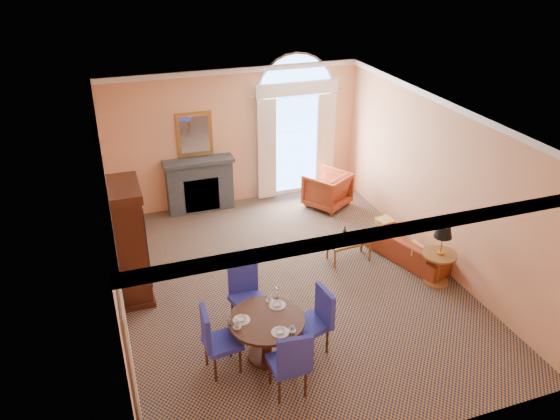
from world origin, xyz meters
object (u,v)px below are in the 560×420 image
object	(u,v)px
armoire	(128,244)
dining_table	(266,329)
armchair	(327,190)
sofa	(410,248)
coffee_table	(349,241)
side_table	(441,249)

from	to	relation	value
armoire	dining_table	xyz separation A→B (m)	(1.74, -2.36, -0.50)
armchair	sofa	bearing A→B (deg)	70.08
dining_table	armchair	distance (m)	5.35
armoire	armchair	world-z (taller)	armoire
dining_table	sofa	bearing A→B (deg)	26.33
sofa	coffee_table	xyz separation A→B (m)	(-1.14, 0.39, 0.16)
armchair	coffee_table	xyz separation A→B (m)	(-0.55, -2.34, 0.00)
sofa	armchair	distance (m)	2.79
armoire	side_table	xyz separation A→B (m)	(5.32, -1.50, -0.30)
side_table	armoire	bearing A→B (deg)	164.30
armchair	coffee_table	size ratio (longest dim) A/B	0.99
dining_table	sofa	size ratio (longest dim) A/B	0.65
armoire	coffee_table	size ratio (longest dim) A/B	2.30
armoire	coffee_table	world-z (taller)	armoire
sofa	coffee_table	distance (m)	1.22
armchair	coffee_table	world-z (taller)	armchair
armoire	dining_table	distance (m)	2.97
coffee_table	side_table	size ratio (longest dim) A/B	0.79
coffee_table	armchair	bearing A→B (deg)	72.21
dining_table	side_table	bearing A→B (deg)	13.62
coffee_table	side_table	distance (m)	1.77
sofa	side_table	world-z (taller)	side_table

